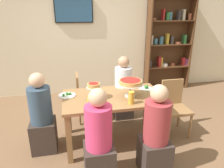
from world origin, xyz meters
TOP-DOWN VIEW (x-y plane):
  - ground_plane at (0.00, 0.00)m, footprint 12.00×12.00m
  - rear_partition at (0.00, 2.20)m, footprint 8.00×0.12m
  - dining_table at (0.00, 0.00)m, footprint 1.43×0.84m
  - bookshelf at (1.80, 2.02)m, footprint 1.10×0.30m
  - television at (-0.42, 2.11)m, footprint 0.82×0.05m
  - diner_far_right at (0.33, 0.72)m, footprint 0.34×0.34m
  - diner_near_right at (0.35, -0.73)m, footprint 0.34×0.34m
  - diner_near_left at (-0.32, -0.70)m, footprint 0.34×0.34m
  - diner_head_west at (-1.01, -0.00)m, footprint 0.34×0.34m
  - chair_head_east at (1.00, 0.05)m, footprint 0.40×0.40m
  - chair_far_left at (-0.37, 0.74)m, footprint 0.40×0.40m
  - deep_dish_pizza_stand at (0.23, -0.05)m, footprint 0.35×0.35m
  - personal_pizza_stand at (-0.28, -0.02)m, footprint 0.20×0.20m
  - salad_plate_near_diner at (-0.65, 0.14)m, footprint 0.25×0.25m
  - salad_plate_far_diner at (0.55, 0.17)m, footprint 0.20×0.20m
  - salad_plate_spare at (0.22, 0.36)m, footprint 0.23×0.23m
  - beer_glass_amber_tall at (-0.37, -0.33)m, footprint 0.07×0.07m
  - beer_glass_amber_short at (0.17, -0.29)m, footprint 0.08×0.08m
  - water_glass_clear_near at (-0.28, -0.36)m, footprint 0.06×0.06m
  - water_glass_clear_far at (0.65, -0.30)m, footprint 0.07×0.07m
  - cutlery_fork_near at (-0.19, -0.24)m, footprint 0.18×0.02m
  - cutlery_knife_near at (-0.18, 0.26)m, footprint 0.18×0.05m

SIDE VIEW (x-z plane):
  - ground_plane at x=0.00m, z-range 0.00..0.00m
  - chair_head_east at x=1.00m, z-range 0.05..0.92m
  - chair_far_left at x=-0.37m, z-range 0.05..0.92m
  - diner_far_right at x=0.33m, z-range -0.08..1.07m
  - diner_near_right at x=0.35m, z-range -0.08..1.07m
  - diner_near_left at x=-0.32m, z-range -0.08..1.07m
  - diner_head_west at x=-1.01m, z-range -0.08..1.07m
  - dining_table at x=0.00m, z-range 0.27..1.01m
  - cutlery_fork_near at x=-0.19m, z-range 0.74..0.74m
  - cutlery_knife_near at x=-0.18m, z-range 0.74..0.74m
  - salad_plate_near_diner at x=-0.65m, z-range 0.72..0.78m
  - salad_plate_spare at x=0.22m, z-range 0.72..0.79m
  - salad_plate_far_diner at x=0.55m, z-range 0.72..0.79m
  - water_glass_clear_near at x=-0.28m, z-range 0.74..0.84m
  - water_glass_clear_far at x=0.65m, z-range 0.74..0.85m
  - beer_glass_amber_tall at x=-0.37m, z-range 0.74..0.89m
  - beer_glass_amber_short at x=0.17m, z-range 0.74..0.91m
  - personal_pizza_stand at x=-0.28m, z-range 0.79..1.01m
  - deep_dish_pizza_stand at x=0.23m, z-range 0.82..1.07m
  - bookshelf at x=1.80m, z-range 0.02..2.23m
  - rear_partition at x=0.00m, z-range 0.00..2.80m
  - television at x=-0.42m, z-range 1.63..2.12m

